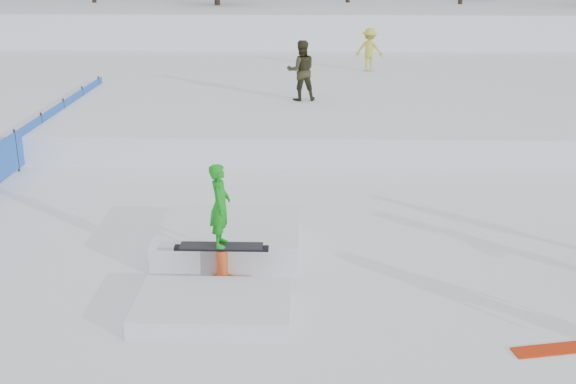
{
  "coord_description": "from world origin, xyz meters",
  "views": [
    {
      "loc": [
        0.86,
        -10.75,
        5.51
      ],
      "look_at": [
        0.5,
        2.0,
        1.1
      ],
      "focal_mm": 45.0,
      "sensor_mm": 36.0,
      "label": 1
    }
  ],
  "objects_px": {
    "walker_olive": "(301,71)",
    "walker_ygreen": "(370,50)",
    "safety_fence": "(16,151)",
    "jib_rail_feature": "(226,252)"
  },
  "relations": [
    {
      "from": "walker_ygreen",
      "to": "walker_olive",
      "type": "bearing_deg",
      "value": 80.12
    },
    {
      "from": "safety_fence",
      "to": "walker_ygreen",
      "type": "relative_size",
      "value": 9.74
    },
    {
      "from": "safety_fence",
      "to": "walker_ygreen",
      "type": "height_order",
      "value": "walker_ygreen"
    },
    {
      "from": "safety_fence",
      "to": "walker_olive",
      "type": "height_order",
      "value": "walker_olive"
    },
    {
      "from": "safety_fence",
      "to": "walker_olive",
      "type": "bearing_deg",
      "value": 36.09
    },
    {
      "from": "safety_fence",
      "to": "jib_rail_feature",
      "type": "relative_size",
      "value": 3.64
    },
    {
      "from": "walker_olive",
      "to": "jib_rail_feature",
      "type": "xyz_separation_m",
      "value": [
        -1.22,
        -10.8,
        -1.44
      ]
    },
    {
      "from": "walker_olive",
      "to": "walker_ygreen",
      "type": "height_order",
      "value": "walker_olive"
    },
    {
      "from": "walker_ygreen",
      "to": "jib_rail_feature",
      "type": "height_order",
      "value": "walker_ygreen"
    },
    {
      "from": "safety_fence",
      "to": "walker_olive",
      "type": "relative_size",
      "value": 8.52
    }
  ]
}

